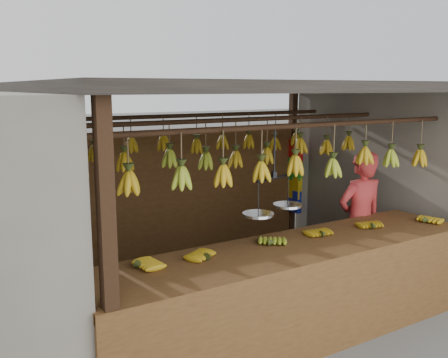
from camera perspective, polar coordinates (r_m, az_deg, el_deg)
ground at (r=5.91m, az=1.57°, el=-12.96°), size 80.00×80.00×0.00m
stall at (r=5.71m, az=-0.15°, el=6.68°), size 4.30×3.30×2.40m
neighbor_right at (r=8.08m, az=23.49°, el=1.06°), size 3.00×3.00×2.30m
counter at (r=4.64m, az=8.72°, el=-10.20°), size 3.96×0.90×0.96m
hanging_bananas at (r=5.47m, az=1.65°, el=2.81°), size 3.61×2.26×0.39m
balance_scale at (r=4.57m, az=5.69°, el=-3.02°), size 0.71×0.40×0.77m
vendor at (r=6.01m, az=15.27°, el=-4.66°), size 0.64×0.46×1.64m
bag_bundles at (r=7.79m, az=8.10°, el=0.22°), size 0.08×0.26×1.13m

